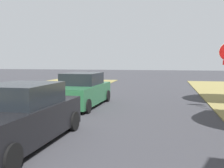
% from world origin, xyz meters
% --- Properties ---
extents(parked_sedan_black, '(2.06, 4.46, 1.57)m').
position_xyz_m(parked_sedan_black, '(-2.17, 7.73, 0.72)').
color(parked_sedan_black, black).
rests_on(parked_sedan_black, ground).
extents(parked_sedan_green, '(2.06, 4.46, 1.57)m').
position_xyz_m(parked_sedan_green, '(-2.42, 13.73, 0.72)').
color(parked_sedan_green, '#28663D').
rests_on(parked_sedan_green, ground).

